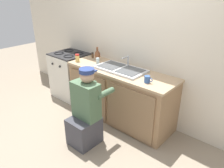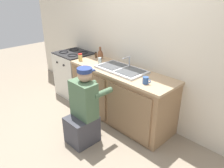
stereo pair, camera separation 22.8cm
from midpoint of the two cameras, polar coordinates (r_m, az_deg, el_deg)
ground_plane at (r=3.62m, az=-2.90°, el=-10.59°), size 12.00×12.00×0.00m
back_wall at (r=3.55m, az=4.11°, el=10.93°), size 6.00×0.10×2.50m
counter_cabinet at (r=3.59m, az=0.20°, el=-3.14°), size 1.81×0.62×0.83m
countertop at (r=3.41m, az=0.31°, el=3.39°), size 1.85×0.62×0.04m
sink_double_basin at (r=3.40m, az=0.34°, el=3.99°), size 0.80×0.44×0.19m
stove_range at (r=4.45m, az=-12.21°, el=2.34°), size 0.66×0.62×0.90m
plumber_person at (r=3.06m, az=-9.06°, el=-7.71°), size 0.42×0.61×1.10m
spice_bottle_pepper at (r=4.00m, az=-6.74°, el=7.45°), size 0.04×0.04×0.10m
water_glass at (r=3.69m, az=-5.55°, el=6.02°), size 0.06×0.06×0.10m
coffee_mug at (r=2.96m, az=7.04°, el=1.19°), size 0.13×0.08×0.09m
vase_decorative at (r=3.87m, az=-5.54°, el=7.54°), size 0.10×0.10×0.23m
condiment_jar at (r=3.85m, az=-10.73°, el=6.70°), size 0.07×0.07×0.13m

